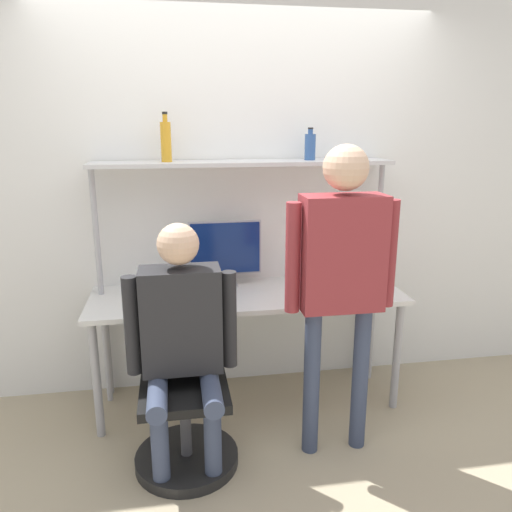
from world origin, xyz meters
TOP-DOWN VIEW (x-y plane):
  - ground_plane at (0.00, 0.00)m, footprint 12.00×12.00m
  - wall_back at (0.00, 0.66)m, footprint 8.00×0.06m
  - desk at (0.00, 0.33)m, footprint 1.97×0.61m
  - shelf_unit at (0.00, 0.47)m, footprint 1.87×0.30m
  - monitor at (-0.12, 0.49)m, footprint 0.47×0.16m
  - laptop at (-0.41, 0.27)m, footprint 0.34×0.22m
  - cell_phone at (-0.13, 0.23)m, footprint 0.07×0.15m
  - office_chair at (-0.43, -0.22)m, footprint 0.56×0.56m
  - person_seated at (-0.43, -0.27)m, footprint 0.57×0.46m
  - person_standing at (0.41, -0.26)m, footprint 0.60×0.23m
  - bottle_blue at (0.42, 0.47)m, footprint 0.07×0.07m
  - bottle_amber at (-0.47, 0.47)m, footprint 0.06×0.06m

SIDE VIEW (x-z plane):
  - ground_plane at x=0.00m, z-range 0.00..0.00m
  - office_chair at x=-0.43m, z-range -0.18..0.74m
  - desk at x=0.00m, z-range 0.30..1.06m
  - cell_phone at x=-0.13m, z-range 0.76..0.77m
  - person_seated at x=-0.43m, z-range 0.12..1.45m
  - laptop at x=-0.41m, z-range 0.71..0.92m
  - monitor at x=-0.12m, z-range 0.78..1.22m
  - person_standing at x=0.41m, z-range 0.24..1.95m
  - wall_back at x=0.00m, z-range 0.00..2.70m
  - shelf_unit at x=0.00m, z-range 0.60..2.17m
  - bottle_blue at x=0.42m, z-range 1.56..1.76m
  - bottle_amber at x=-0.47m, z-range 1.55..1.85m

